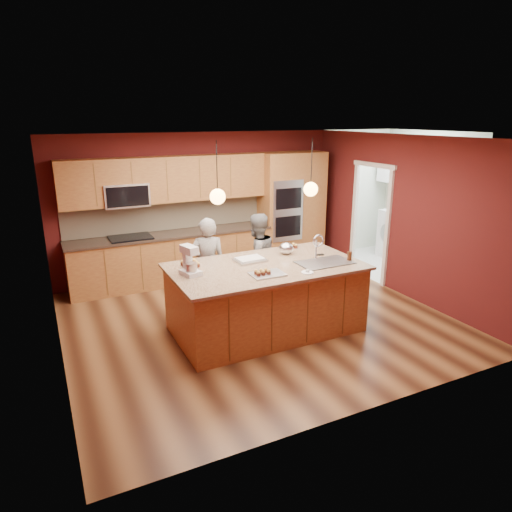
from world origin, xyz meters
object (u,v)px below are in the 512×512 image
stand_mixer (190,262)px  mixing_bowl (286,248)px  island (267,297)px  person_left (208,265)px  person_right (257,259)px

stand_mixer → mixing_bowl: size_ratio=1.77×
island → person_left: 1.16m
island → mixing_bowl: island is taller
person_left → mixing_bowl: person_left is taller
person_left → mixing_bowl: size_ratio=6.82×
island → person_left: size_ratio=1.76×
person_right → mixing_bowl: (0.18, -0.65, 0.32)m
person_right → island: bearing=60.5°
person_right → mixing_bowl: bearing=93.9°
person_left → person_right: person_left is taller
person_left → person_right: size_ratio=1.01×
stand_mixer → mixing_bowl: bearing=-5.1°
person_right → mixing_bowl: person_right is taller
person_left → stand_mixer: person_left is taller
island → person_right: size_ratio=1.79×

